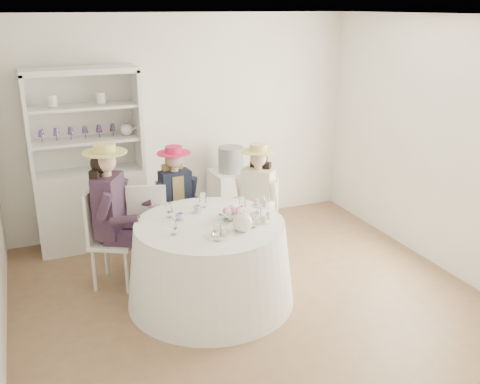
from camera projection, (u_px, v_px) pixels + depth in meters
name	position (u px, v px, depth m)	size (l,w,h in m)	color
ground	(244.00, 291.00, 5.48)	(4.50, 4.50, 0.00)	brown
ceiling	(244.00, 14.00, 4.59)	(4.50, 4.50, 0.00)	white
wall_back	(184.00, 124.00, 6.78)	(4.50, 4.50, 0.00)	silver
wall_front	(369.00, 250.00, 3.29)	(4.50, 4.50, 0.00)	silver
wall_right	(434.00, 143.00, 5.84)	(4.50, 4.50, 0.00)	silver
tea_table	(210.00, 262.00, 5.21)	(1.64, 1.64, 0.83)	white
hutch	(90.00, 185.00, 6.33)	(1.39, 0.81, 2.13)	silver
side_table	(231.00, 199.00, 6.98)	(0.49, 0.49, 0.76)	silver
hatbox	(231.00, 159.00, 6.80)	(0.32, 0.32, 0.32)	black
guest_left	(112.00, 208.00, 5.35)	(0.65, 0.59, 1.52)	silver
guest_mid	(176.00, 196.00, 6.00)	(0.49, 0.50, 1.32)	silver
guest_right	(257.00, 196.00, 5.97)	(0.57, 0.57, 1.35)	silver
spare_chair	(149.00, 225.00, 5.72)	(0.53, 0.53, 1.03)	silver
teacup_a	(180.00, 217.00, 5.12)	(0.08, 0.08, 0.06)	white
teacup_b	(197.00, 209.00, 5.31)	(0.07, 0.07, 0.07)	white
teacup_c	(232.00, 211.00, 5.26)	(0.09, 0.09, 0.07)	white
flower_bowl	(232.00, 217.00, 5.14)	(0.20, 0.20, 0.05)	white
flower_arrangement	(232.00, 212.00, 5.10)	(0.18, 0.18, 0.07)	#D86C8F
table_teapot	(243.00, 222.00, 4.87)	(0.26, 0.18, 0.19)	white
sandwich_plate	(220.00, 234.00, 4.78)	(0.26, 0.26, 0.06)	white
cupcake_stand	(261.00, 213.00, 5.09)	(0.24, 0.24, 0.22)	white
stemware_set	(210.00, 215.00, 5.04)	(0.87, 0.91, 0.15)	white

